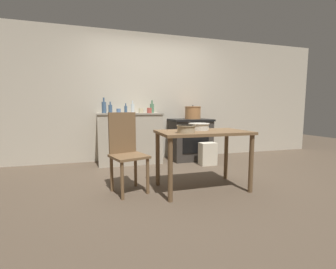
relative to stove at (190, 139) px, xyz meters
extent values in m
plane|color=brown|center=(-0.71, -1.24, -0.42)|extent=(14.00, 14.00, 0.00)
cube|color=beige|center=(-0.71, 0.35, 0.86)|extent=(8.00, 0.07, 2.55)
cube|color=#B2A893|center=(-1.22, 0.03, 0.05)|extent=(1.17, 0.55, 0.93)
cube|color=gray|center=(-1.22, 0.03, 0.53)|extent=(1.20, 0.58, 0.03)
cube|color=#38332D|center=(0.00, 0.00, -0.02)|extent=(0.77, 0.62, 0.79)
cube|color=black|center=(0.00, 0.00, 0.39)|extent=(0.81, 0.66, 0.04)
cube|color=black|center=(0.00, -0.31, -0.07)|extent=(0.54, 0.01, 0.33)
cube|color=brown|center=(-0.50, -1.68, 0.32)|extent=(1.14, 0.68, 0.03)
cylinder|color=brown|center=(-1.02, -1.97, -0.06)|extent=(0.06, 0.06, 0.72)
cylinder|color=brown|center=(0.02, -1.97, -0.06)|extent=(0.06, 0.06, 0.72)
cylinder|color=brown|center=(-1.02, -1.39, -0.06)|extent=(0.06, 0.06, 0.72)
cylinder|color=brown|center=(0.02, -1.39, -0.06)|extent=(0.06, 0.06, 0.72)
cube|color=brown|center=(-1.42, -1.55, 0.04)|extent=(0.50, 0.50, 0.03)
cube|color=brown|center=(-1.48, -1.38, 0.31)|extent=(0.35, 0.14, 0.52)
cylinder|color=brown|center=(-1.53, -1.76, -0.20)|extent=(0.04, 0.04, 0.44)
cylinder|color=brown|center=(-1.21, -1.66, -0.20)|extent=(0.04, 0.04, 0.44)
cylinder|color=brown|center=(-1.63, -1.45, -0.20)|extent=(0.04, 0.04, 0.44)
cylinder|color=brown|center=(-1.32, -1.35, -0.20)|extent=(0.04, 0.04, 0.44)
cube|color=beige|center=(0.14, -0.55, -0.21)|extent=(0.30, 0.21, 0.41)
cylinder|color=#B77A47|center=(0.07, 0.03, 0.53)|extent=(0.32, 0.32, 0.24)
cylinder|color=#B77A47|center=(0.07, 0.03, 0.66)|extent=(0.33, 0.33, 0.02)
sphere|color=black|center=(0.07, 0.03, 0.68)|extent=(0.02, 0.02, 0.02)
cylinder|color=silver|center=(-0.51, -1.57, 0.38)|extent=(0.26, 0.26, 0.09)
cylinder|color=beige|center=(-0.51, -1.57, 0.42)|extent=(0.28, 0.28, 0.01)
cylinder|color=tan|center=(-0.79, -1.84, 0.38)|extent=(0.20, 0.20, 0.09)
cylinder|color=tan|center=(-0.79, -1.84, 0.42)|extent=(0.22, 0.22, 0.01)
cylinder|color=#3D5675|center=(-1.69, 0.12, 0.64)|extent=(0.08, 0.08, 0.21)
cylinder|color=#3D5675|center=(-1.69, 0.12, 0.79)|extent=(0.03, 0.03, 0.08)
cylinder|color=#3D5675|center=(-1.57, 0.17, 0.62)|extent=(0.07, 0.07, 0.15)
cylinder|color=#3D5675|center=(-1.57, 0.17, 0.72)|extent=(0.03, 0.03, 0.06)
cylinder|color=#3D5675|center=(-1.28, 0.15, 0.61)|extent=(0.06, 0.06, 0.13)
cylinder|color=#3D5675|center=(-1.28, 0.15, 0.70)|extent=(0.02, 0.02, 0.05)
cylinder|color=#517F5B|center=(-0.76, 0.15, 0.63)|extent=(0.08, 0.08, 0.18)
cylinder|color=#517F5B|center=(-0.76, 0.15, 0.75)|extent=(0.03, 0.03, 0.07)
cylinder|color=silver|center=(-1.16, 0.07, 0.63)|extent=(0.07, 0.07, 0.17)
cylinder|color=silver|center=(-1.16, 0.07, 0.74)|extent=(0.03, 0.03, 0.07)
cylinder|color=#B74C42|center=(-0.88, -0.16, 0.59)|extent=(0.09, 0.09, 0.10)
cylinder|color=beige|center=(-1.01, -0.03, 0.58)|extent=(0.09, 0.09, 0.09)
cylinder|color=#4C6B99|center=(-1.43, 0.01, 0.58)|extent=(0.08, 0.08, 0.08)
camera|label=1|loc=(-1.72, -4.27, 0.60)|focal=24.00mm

